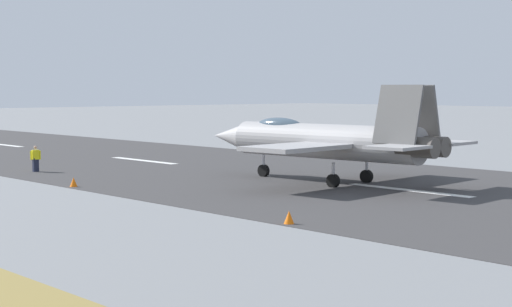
{
  "coord_description": "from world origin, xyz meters",
  "views": [
    {
      "loc": [
        -26.52,
        35.55,
        5.43
      ],
      "look_at": [
        3.86,
        7.76,
        2.2
      ],
      "focal_mm": 57.29,
      "sensor_mm": 36.0,
      "label": 1
    }
  ],
  "objects_px": {
    "fighter_jet": "(324,140)",
    "crew_person": "(36,159)",
    "marker_cone_near": "(289,218)",
    "marker_cone_mid": "(74,182)"
  },
  "relations": [
    {
      "from": "crew_person",
      "to": "marker_cone_mid",
      "type": "bearing_deg",
      "value": 165.11
    },
    {
      "from": "fighter_jet",
      "to": "crew_person",
      "type": "distance_m",
      "value": 19.57
    },
    {
      "from": "fighter_jet",
      "to": "crew_person",
      "type": "xyz_separation_m",
      "value": [
        17.04,
        9.49,
        -1.62
      ]
    },
    {
      "from": "marker_cone_mid",
      "to": "fighter_jet",
      "type": "bearing_deg",
      "value": -123.58
    },
    {
      "from": "crew_person",
      "to": "marker_cone_mid",
      "type": "height_order",
      "value": "crew_person"
    },
    {
      "from": "crew_person",
      "to": "fighter_jet",
      "type": "bearing_deg",
      "value": -150.89
    },
    {
      "from": "fighter_jet",
      "to": "marker_cone_mid",
      "type": "relative_size",
      "value": 31.35
    },
    {
      "from": "crew_person",
      "to": "marker_cone_near",
      "type": "relative_size",
      "value": 3.16
    },
    {
      "from": "fighter_jet",
      "to": "crew_person",
      "type": "relative_size",
      "value": 9.93
    },
    {
      "from": "crew_person",
      "to": "marker_cone_near",
      "type": "bearing_deg",
      "value": 174.71
    }
  ]
}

